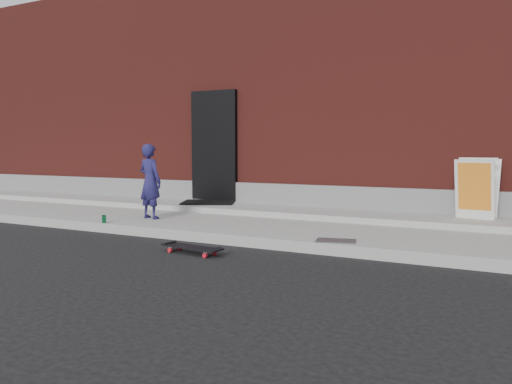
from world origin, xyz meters
The scene contains 10 objects.
ground centered at (0.00, 0.00, 0.00)m, with size 80.00×80.00×0.00m, color black.
sidewalk centered at (0.00, 1.50, 0.07)m, with size 20.00×3.00×0.15m, color gray.
apron centered at (0.00, 2.40, 0.20)m, with size 20.00×1.20×0.10m, color gray.
building centered at (0.00, 6.99, 2.50)m, with size 20.00×8.10×5.00m.
child centered at (-2.54, 0.79, 0.78)m, with size 0.46×0.30×1.27m, color #1E1B4C.
skateboard centered at (-0.70, -0.68, 0.08)m, with size 0.86×0.31×0.10m.
pizza_sign centered at (2.44, 2.58, 0.72)m, with size 0.65×0.74×0.95m.
soda_can centered at (-2.88, 0.05, 0.21)m, with size 0.07×0.07×0.13m, color #1A8243.
doormat centered at (-2.48, 2.52, 0.26)m, with size 1.01×0.82×0.03m, color black.
utility_plate centered at (0.92, 0.20, 0.16)m, with size 0.50×0.32×0.01m, color #57585C.
Camera 1 is at (2.87, -5.89, 1.34)m, focal length 35.00 mm.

